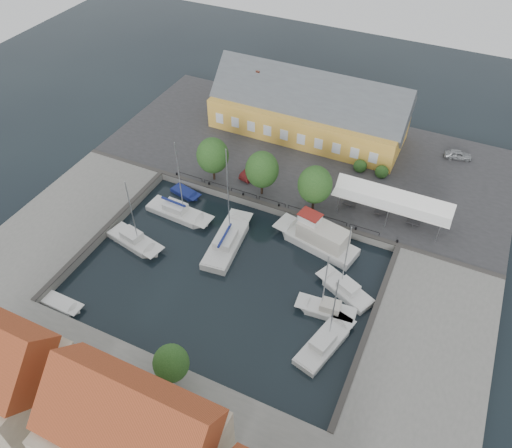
% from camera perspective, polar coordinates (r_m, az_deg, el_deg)
% --- Properties ---
extents(ground, '(140.00, 140.00, 0.00)m').
position_cam_1_polar(ground, '(57.01, -2.58, -4.85)').
color(ground, black).
rests_on(ground, ground).
extents(north_quay, '(56.00, 26.00, 1.00)m').
position_cam_1_polar(north_quay, '(72.56, 5.79, 7.79)').
color(north_quay, '#2D2D30').
rests_on(north_quay, ground).
extents(west_quay, '(12.00, 24.00, 1.00)m').
position_cam_1_polar(west_quay, '(66.16, -20.63, 0.65)').
color(west_quay, slate).
rests_on(west_quay, ground).
extents(east_quay, '(12.00, 24.00, 1.00)m').
position_cam_1_polar(east_quay, '(52.44, 18.86, -13.39)').
color(east_quay, slate).
rests_on(east_quay, ground).
extents(south_bank, '(56.00, 14.00, 1.00)m').
position_cam_1_polar(south_bank, '(47.48, -15.12, -21.64)').
color(south_bank, slate).
rests_on(south_bank, ground).
extents(quay_edge_fittings, '(56.00, 24.72, 0.40)m').
position_cam_1_polar(quay_edge_fittings, '(59.15, -0.50, -1.07)').
color(quay_edge_fittings, '#383533').
rests_on(quay_edge_fittings, north_quay).
extents(warehouse, '(28.56, 14.00, 9.55)m').
position_cam_1_polar(warehouse, '(75.39, 5.61, 12.86)').
color(warehouse, gold).
rests_on(warehouse, north_quay).
extents(tent_canopy, '(14.00, 4.00, 2.83)m').
position_cam_1_polar(tent_canopy, '(61.67, 15.33, 2.57)').
color(tent_canopy, white).
rests_on(tent_canopy, north_quay).
extents(quay_trees, '(18.20, 4.20, 6.30)m').
position_cam_1_polar(quay_trees, '(62.28, 0.69, 6.24)').
color(quay_trees, black).
rests_on(quay_trees, north_quay).
extents(car_silver, '(4.02, 2.36, 1.28)m').
position_cam_1_polar(car_silver, '(75.87, 22.09, 7.35)').
color(car_silver, '#96999D').
rests_on(car_silver, north_quay).
extents(car_red, '(2.69, 5.01, 1.57)m').
position_cam_1_polar(car_red, '(67.37, -0.19, 6.22)').
color(car_red, '#561314').
rests_on(car_red, north_quay).
extents(center_sailboat, '(4.06, 10.33, 13.67)m').
position_cam_1_polar(center_sailboat, '(59.11, -3.32, -2.16)').
color(center_sailboat, white).
rests_on(center_sailboat, ground).
extents(trawler, '(10.86, 5.19, 5.00)m').
position_cam_1_polar(trawler, '(58.97, 7.14, -1.73)').
color(trawler, white).
rests_on(trawler, ground).
extents(east_boat_a, '(7.05, 4.88, 9.87)m').
position_cam_1_polar(east_boat_a, '(55.17, 10.17, -7.51)').
color(east_boat_a, white).
rests_on(east_boat_a, ground).
extents(east_boat_b, '(6.52, 2.64, 8.98)m').
position_cam_1_polar(east_boat_b, '(53.20, 8.13, -9.79)').
color(east_boat_b, white).
rests_on(east_boat_b, ground).
extents(east_boat_c, '(4.34, 8.02, 10.02)m').
position_cam_1_polar(east_boat_c, '(50.80, 7.76, -13.48)').
color(east_boat_c, white).
rests_on(east_boat_c, ground).
extents(west_boat_a, '(9.12, 3.08, 11.82)m').
position_cam_1_polar(west_boat_a, '(63.68, -8.87, 1.24)').
color(west_boat_a, white).
rests_on(west_boat_a, ground).
extents(west_boat_c, '(7.83, 3.87, 10.34)m').
position_cam_1_polar(west_boat_c, '(61.03, -13.70, -1.96)').
color(west_boat_c, white).
rests_on(west_boat_c, ground).
extents(launch_sw, '(4.66, 1.82, 0.98)m').
position_cam_1_polar(launch_sw, '(57.13, -21.24, -8.63)').
color(launch_sw, white).
rests_on(launch_sw, ground).
extents(launch_nw, '(4.48, 2.61, 0.88)m').
position_cam_1_polar(launch_nw, '(66.78, -8.06, 3.48)').
color(launch_nw, navy).
rests_on(launch_nw, ground).
extents(townhouses, '(36.30, 8.50, 12.00)m').
position_cam_1_polar(townhouses, '(41.45, -16.21, -22.10)').
color(townhouses, beige).
rests_on(townhouses, south_bank).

